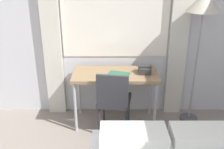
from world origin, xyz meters
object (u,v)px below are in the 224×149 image
object	(u,v)px
desk_chair	(114,99)
book	(119,74)
desk	(116,78)
telephone	(145,70)
standing_lamp	(204,10)

from	to	relation	value
desk_chair	book	distance (m)	0.31
desk	telephone	world-z (taller)	telephone
standing_lamp	telephone	distance (m)	0.99
desk	book	size ratio (longest dim) A/B	3.71
standing_lamp	book	size ratio (longest dim) A/B	5.83
standing_lamp	book	bearing A→B (deg)	-172.45
desk_chair	telephone	distance (m)	0.54
desk	standing_lamp	distance (m)	1.34
desk_chair	telephone	size ratio (longest dim) A/B	4.87
book	standing_lamp	bearing A→B (deg)	7.55
telephone	book	distance (m)	0.34
telephone	desk	bearing A→B (deg)	-179.12
desk_chair	desk	bearing A→B (deg)	93.60
desk	book	bearing A→B (deg)	-61.17
desk_chair	telephone	world-z (taller)	desk_chair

